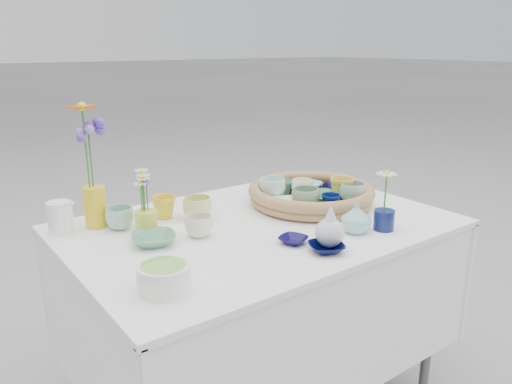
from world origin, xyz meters
TOP-DOWN VIEW (x-y plane):
  - wicker_tray at (0.28, 0.05)m, footprint 0.47×0.47m
  - tray_ceramic_0 at (0.26, 0.20)m, footprint 0.14×0.14m
  - tray_ceramic_1 at (0.43, 0.06)m, footprint 0.13×0.13m
  - tray_ceramic_2 at (0.37, -0.02)m, footprint 0.12×0.12m
  - tray_ceramic_3 at (0.30, 0.01)m, footprint 0.15×0.15m
  - tray_ceramic_4 at (0.18, -0.02)m, footprint 0.10×0.10m
  - tray_ceramic_5 at (0.16, 0.06)m, footprint 0.12×0.12m
  - tray_ceramic_6 at (0.17, 0.15)m, footprint 0.12×0.12m
  - tray_ceramic_7 at (0.28, 0.10)m, footprint 0.09×0.09m
  - tray_ceramic_8 at (0.37, 0.15)m, footprint 0.13×0.13m
  - tray_ceramic_9 at (0.24, -0.09)m, footprint 0.09×0.09m
  - tray_ceramic_10 at (0.11, 0.02)m, footprint 0.12×0.12m
  - tray_ceramic_11 at (0.38, -0.07)m, footprint 0.13×0.13m
  - tray_ceramic_12 at (0.24, 0.16)m, footprint 0.08×0.08m
  - loose_ceramic_0 at (-0.23, 0.24)m, footprint 0.10×0.10m
  - loose_ceramic_1 at (-0.15, 0.16)m, footprint 0.10×0.10m
  - loose_ceramic_2 at (-0.37, 0.04)m, footprint 0.17×0.17m
  - loose_ceramic_3 at (-0.23, 0.01)m, footprint 0.11×0.11m
  - loose_ceramic_4 at (-0.03, -0.21)m, footprint 0.11×0.11m
  - loose_ceramic_5 at (-0.40, 0.23)m, footprint 0.10×0.10m
  - loose_ceramic_6 at (0.01, -0.31)m, footprint 0.14×0.14m
  - fluted_bowl at (-0.48, -0.25)m, footprint 0.15×0.15m
  - bud_vase_paleblue at (0.05, -0.29)m, footprint 0.10×0.10m
  - bud_vase_seafoam at (0.20, -0.25)m, footprint 0.13×0.13m
  - bud_vase_cobalt at (0.29, -0.29)m, footprint 0.09×0.09m
  - single_daisy at (0.29, -0.29)m, footprint 0.10×0.10m
  - tall_vase_yellow at (-0.45, 0.30)m, footprint 0.08×0.08m
  - gerbera at (-0.47, 0.29)m, footprint 0.14×0.14m
  - hydrangea at (-0.45, 0.31)m, footprint 0.09×0.09m
  - white_pitcher at (-0.57, 0.30)m, footprint 0.11×0.08m
  - daisy_cup at (-0.35, 0.13)m, footprint 0.09×0.09m
  - daisy_posy at (-0.34, 0.14)m, footprint 0.09×0.09m

SIDE VIEW (x-z plane):
  - loose_ceramic_4 at x=-0.03m, z-range 0.77..0.79m
  - loose_ceramic_6 at x=0.01m, z-range 0.77..0.79m
  - loose_ceramic_2 at x=-0.37m, z-range 0.77..0.80m
  - tray_ceramic_5 at x=0.16m, z-range 0.78..0.81m
  - tray_ceramic_1 at x=0.43m, z-range 0.78..0.81m
  - tray_ceramic_10 at x=0.11m, z-range 0.78..0.81m
  - tray_ceramic_8 at x=0.37m, z-range 0.78..0.81m
  - bud_vase_cobalt at x=0.29m, z-range 0.77..0.83m
  - tray_ceramic_3 at x=0.30m, z-range 0.78..0.81m
  - loose_ceramic_3 at x=-0.23m, z-range 0.76..0.83m
  - fluted_bowl at x=-0.48m, z-range 0.77..0.83m
  - tray_ceramic_0 at x=0.26m, z-range 0.78..0.82m
  - loose_ceramic_5 at x=-0.40m, z-range 0.77..0.84m
  - daisy_cup at x=-0.35m, z-range 0.77..0.84m
  - wicker_tray at x=0.28m, z-range 0.77..0.84m
  - loose_ceramic_0 at x=-0.23m, z-range 0.76..0.84m
  - loose_ceramic_1 at x=-0.15m, z-range 0.77..0.84m
  - tray_ceramic_12 at x=0.24m, z-range 0.78..0.84m
  - tray_ceramic_9 at x=0.24m, z-range 0.78..0.85m
  - bud_vase_seafoam at x=0.20m, z-range 0.77..0.86m
  - white_pitcher at x=-0.57m, z-range 0.77..0.87m
  - tray_ceramic_7 at x=0.28m, z-range 0.78..0.85m
  - tray_ceramic_11 at x=0.38m, z-range 0.78..0.86m
  - tray_ceramic_4 at x=0.18m, z-range 0.78..0.86m
  - tray_ceramic_6 at x=0.17m, z-range 0.78..0.86m
  - tray_ceramic_2 at x=0.37m, z-range 0.78..0.87m
  - bud_vase_paleblue at x=0.05m, z-range 0.77..0.90m
  - tall_vase_yellow at x=-0.45m, z-range 0.77..0.90m
  - single_daisy at x=0.29m, z-range 0.82..0.96m
  - daisy_posy at x=-0.34m, z-range 0.84..0.98m
  - hydrangea at x=-0.45m, z-range 0.86..1.12m
  - gerbera at x=-0.47m, z-range 0.89..1.17m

